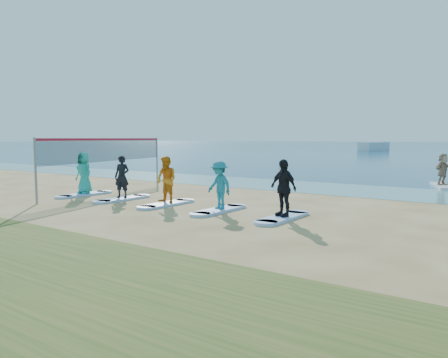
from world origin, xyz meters
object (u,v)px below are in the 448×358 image
Objects in this scene: surfboard_0 at (85,194)px; student_4 at (283,188)px; paddleboard at (442,186)px; student_1 at (122,177)px; student_2 at (166,180)px; student_3 at (219,185)px; boat_offshore_a at (374,151)px; volleyball_net at (108,150)px; paddleboarder at (443,169)px; surfboard_1 at (122,199)px; surfboard_3 at (219,210)px; student_0 at (84,173)px; surfboard_2 at (167,204)px; surfboard_4 at (283,218)px.

student_4 is at bearing 0.00° from surfboard_0.
student_1 reaches higher than paddleboard.
student_2 is at bearing -20.20° from student_1.
student_4 is at bearing 4.29° from student_2.
student_3 reaches higher than paddleboard.
volleyball_net is at bearing -72.04° from boat_offshore_a.
student_3 is at bearing -178.40° from paddleboarder.
volleyball_net reaches higher than surfboard_1.
surfboard_3 is (-4.91, -12.50, -0.01)m from paddleboard.
boat_offshore_a is at bearing 105.26° from student_2.
surfboard_0 and surfboard_3 have the same top height.
boat_offshore_a is (-9.50, 74.32, -1.90)m from volleyball_net.
paddleboarder is at bearing 46.43° from student_0.
student_3 is at bearing 0.00° from surfboard_1.
student_2 is (4.81, 0.00, 0.91)m from surfboard_0.
student_1 is (2.40, 0.00, -0.05)m from student_0.
student_0 is 0.81× the size of surfboard_2.
surfboard_3 is at bearing 0.56° from student_0.
surfboard_3 is (2.40, 0.00, 0.00)m from surfboard_2.
volleyball_net is at bearing 153.74° from paddleboarder.
surfboard_3 is (4.81, 0.00, -0.89)m from student_1.
surfboard_0 is at bearing -76.02° from volleyball_net.
student_1 is (-9.72, -12.50, 0.02)m from paddleboarder.
student_3 is (4.81, 0.00, -0.04)m from student_1.
boat_offshore_a is 3.92× the size of surfboard_2.
surfboard_0 is 1.30× the size of student_1.
volleyball_net reaches higher than student_3.
volleyball_net is 10.35m from surfboard_4.
surfboard_1 is 2.40m from surfboard_2.
student_0 is at bearing -152.93° from paddleboard.
volleyball_net reaches higher than paddleboarder.
surfboard_2 is 2.55m from student_3.
student_2 is at bearing -18.10° from volleyball_net.
surfboard_4 is (9.61, 0.00, -0.94)m from student_0.
student_3 is (2.40, 0.00, 0.85)m from surfboard_2.
paddleboarder is (12.55, 10.79, -0.99)m from volleyball_net.
student_1 is 0.77× the size of surfboard_3.
surfboard_0 is (-12.12, -12.50, -0.87)m from paddleboarder.
volleyball_net is at bearing 170.33° from surfboard_4.
surfboard_2 is at bearing 0.00° from student_2.
student_1 is 4.89m from surfboard_3.
student_0 is at bearing 180.00° from surfboard_4.
student_2 is 0.78× the size of surfboard_4.
surfboard_2 is (4.81, 0.00, -0.94)m from student_0.
boat_offshore_a reaches higher than surfboard_0.
surfboard_0 is 1.36× the size of student_3.
student_2 is (2.40, 0.00, 0.91)m from surfboard_1.
volleyball_net is 74.95m from boat_offshore_a.
paddleboarder is 67.26m from boat_offshore_a.
surfboard_2 is at bearing -139.15° from paddleboard.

